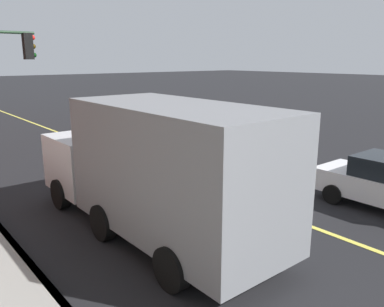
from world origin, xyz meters
The scene contains 5 objects.
ground centered at (0.00, 0.00, 0.00)m, with size 200.00×200.00×0.00m, color black.
curb_edge centered at (0.00, 6.47, 0.07)m, with size 80.00×0.16×0.15m, color slate.
lane_stripe_center centered at (0.00, 0.00, 0.01)m, with size 80.00×0.16×0.01m, color #D8CC4C.
car_green centered at (5.65, -2.65, 0.78)m, with size 3.83×1.98×1.56m.
truck_gray centered at (-1.88, 3.41, 1.76)m, with size 8.06×2.67×3.38m.
Camera 1 is at (-9.52, 8.60, 4.36)m, focal length 36.67 mm.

